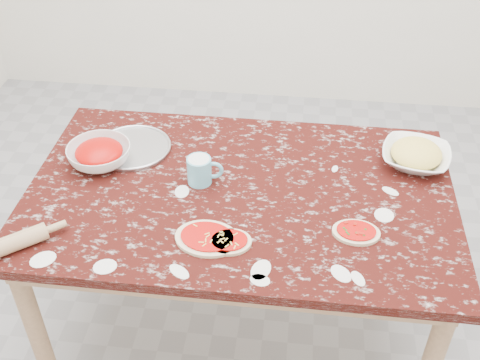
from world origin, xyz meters
name	(u,v)px	position (x,y,z in m)	size (l,w,h in m)	color
ground	(240,317)	(0.00, 0.00, 0.00)	(4.00, 4.00, 0.00)	gray
worktable	(240,207)	(0.00, 0.00, 0.67)	(1.60, 1.00, 0.75)	black
pizza_tray	(133,148)	(-0.47, 0.21, 0.76)	(0.31, 0.31, 0.01)	#B2B2B7
sauce_bowl	(99,155)	(-0.57, 0.10, 0.79)	(0.25, 0.25, 0.08)	white
cheese_bowl	(416,157)	(0.67, 0.25, 0.78)	(0.26, 0.26, 0.06)	white
flour_mug	(200,170)	(-0.15, 0.03, 0.81)	(0.14, 0.09, 0.11)	#66B9D2
pizza_left	(207,238)	(-0.08, -0.28, 0.76)	(0.25, 0.20, 0.02)	beige
pizza_mid	(229,242)	(0.00, -0.28, 0.76)	(0.17, 0.15, 0.02)	beige
pizza_right	(356,232)	(0.42, -0.19, 0.76)	(0.17, 0.13, 0.02)	beige
rolling_pin	(2,247)	(-0.74, -0.42, 0.78)	(0.06, 0.06, 0.30)	tan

